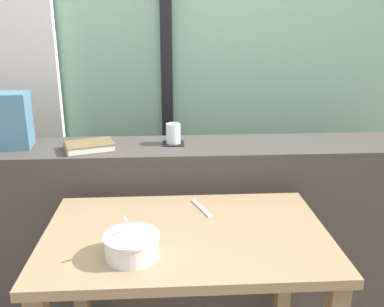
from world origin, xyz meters
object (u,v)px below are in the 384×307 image
(breakfast_table, at_px, (186,261))
(soup_bowl, at_px, (132,246))
(juice_glass, at_px, (173,134))
(fork_utensil, at_px, (202,208))
(coaster_square, at_px, (174,143))
(closed_book, at_px, (89,146))

(breakfast_table, height_order, soup_bowl, soup_bowl)
(juice_glass, bearing_deg, breakfast_table, -86.82)
(fork_utensil, bearing_deg, breakfast_table, -130.15)
(breakfast_table, height_order, fork_utensil, fork_utensil)
(coaster_square, relative_size, juice_glass, 1.04)
(juice_glass, distance_m, closed_book, 0.40)
(coaster_square, distance_m, juice_glass, 0.05)
(closed_book, relative_size, soup_bowl, 1.42)
(coaster_square, bearing_deg, breakfast_table, -86.82)
(fork_utensil, bearing_deg, coaster_square, 84.92)
(coaster_square, relative_size, closed_book, 0.39)
(closed_book, xyz_separation_m, soup_bowl, (0.25, -0.68, -0.13))
(juice_glass, height_order, soup_bowl, juice_glass)
(fork_utensil, bearing_deg, closed_book, 126.51)
(breakfast_table, xyz_separation_m, coaster_square, (-0.03, 0.60, 0.28))
(fork_utensil, bearing_deg, soup_bowl, -145.82)
(juice_glass, bearing_deg, soup_bowl, -101.20)
(breakfast_table, relative_size, juice_glass, 10.68)
(breakfast_table, bearing_deg, juice_glass, 93.18)
(coaster_square, bearing_deg, fork_utensil, -75.70)
(soup_bowl, relative_size, fork_utensil, 1.07)
(closed_book, bearing_deg, breakfast_table, -50.86)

